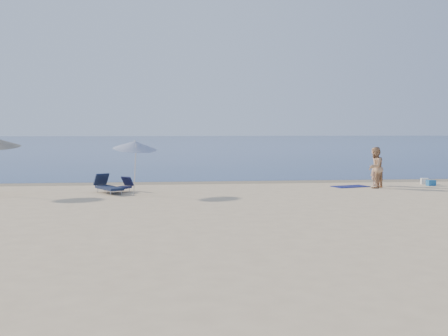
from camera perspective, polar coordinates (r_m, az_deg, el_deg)
The scene contains 10 objects.
sea at distance 109.69m, azimuth -3.02°, elevation 2.64°, with size 240.00×160.00×0.01m, color navy.
wet_sand_strip at distance 29.67m, azimuth 5.86°, elevation -1.40°, with size 240.00×1.60×0.00m, color #847254.
person_left at distance 28.50m, azimuth 15.16°, elevation 0.07°, with size 0.66×0.43×1.80m, color tan.
person_right at distance 27.33m, azimuth 15.11°, elevation 0.04°, with size 0.94×0.74×1.94m, color tan.
beach_towel at distance 27.74m, azimuth 12.70°, elevation -1.84°, with size 1.70×0.95×0.03m, color #0F144F.
white_bag at distance 30.09m, azimuth 19.70°, elevation -1.26°, with size 0.35×0.30×0.30m, color silver.
blue_cooler at distance 29.35m, azimuth 20.28°, elevation -1.42°, with size 0.40×0.28×0.28m, color #1D5F9E.
umbrella_near at distance 24.08m, azimuth -9.04°, elevation 2.30°, with size 2.49×2.50×2.45m.
lounger_left at distance 24.86m, azimuth -11.72°, elevation -1.84°, with size 1.46×1.93×0.83m.
lounger_right at distance 25.11m, azimuth -10.52°, elevation -1.90°, with size 1.23×1.54×0.67m.
Camera 1 is at (-6.21, -9.47, 2.85)m, focal length 45.00 mm.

